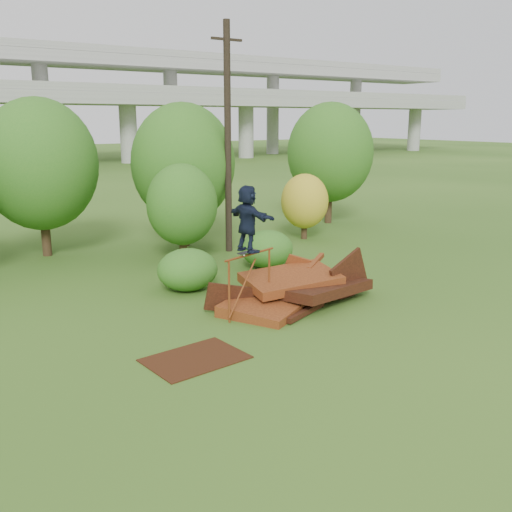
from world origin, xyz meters
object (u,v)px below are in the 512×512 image
flat_plate (195,359)px  skater (248,219)px  scrap_pile (294,290)px  utility_pole (228,139)px

flat_plate → skater: bearing=35.3°
scrap_pile → flat_plate: size_ratio=2.47×
scrap_pile → skater: skater is taller
scrap_pile → flat_plate: 5.04m
skater → utility_pole: (3.82, 7.42, 1.92)m
scrap_pile → skater: (-1.82, -0.18, 2.44)m
flat_plate → utility_pole: size_ratio=0.24×
flat_plate → scrap_pile: bearing=25.0°
utility_pole → scrap_pile: bearing=-105.4°
scrap_pile → flat_plate: scrap_pile is taller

